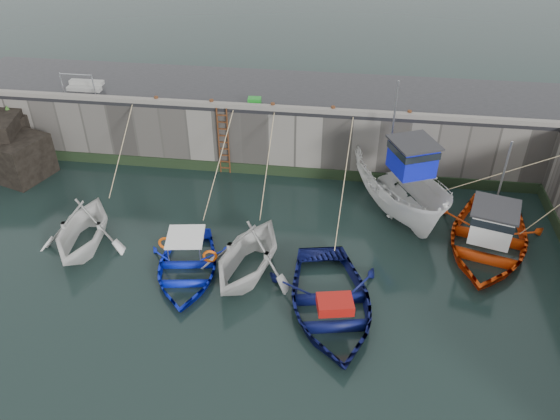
# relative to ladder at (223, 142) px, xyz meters

# --- Properties ---
(ground) EXTENTS (120.00, 120.00, 0.00)m
(ground) POSITION_rel_ladder_xyz_m (2.00, -9.91, -1.59)
(ground) COLOR black
(ground) RESTS_ON ground
(quay_back) EXTENTS (30.00, 5.00, 3.00)m
(quay_back) POSITION_rel_ladder_xyz_m (2.00, 2.59, -0.09)
(quay_back) COLOR slate
(quay_back) RESTS_ON ground
(road_back) EXTENTS (30.00, 5.00, 0.16)m
(road_back) POSITION_rel_ladder_xyz_m (2.00, 2.59, 1.49)
(road_back) COLOR black
(road_back) RESTS_ON quay_back
(kerb_back) EXTENTS (30.00, 0.30, 0.20)m
(kerb_back) POSITION_rel_ladder_xyz_m (2.00, 0.24, 1.67)
(kerb_back) COLOR slate
(kerb_back) RESTS_ON road_back
(algae_back) EXTENTS (30.00, 0.08, 0.50)m
(algae_back) POSITION_rel_ladder_xyz_m (2.00, 0.05, -1.34)
(algae_back) COLOR black
(algae_back) RESTS_ON ground
(ladder) EXTENTS (0.51, 0.08, 3.20)m
(ladder) POSITION_rel_ladder_xyz_m (0.00, 0.00, 0.00)
(ladder) COLOR #3F1E0F
(ladder) RESTS_ON ground
(boat_near_white) EXTENTS (4.00, 4.51, 2.18)m
(boat_near_white) POSITION_rel_ladder_xyz_m (-4.13, -6.04, -1.59)
(boat_near_white) COLOR silver
(boat_near_white) RESTS_ON ground
(boat_near_white_rope) EXTENTS (0.04, 4.46, 3.10)m
(boat_near_white_rope) POSITION_rel_ladder_xyz_m (-4.13, -1.73, -1.59)
(boat_near_white_rope) COLOR tan
(boat_near_white_rope) RESTS_ON ground
(boat_near_blue) EXTENTS (3.88, 4.95, 0.93)m
(boat_near_blue) POSITION_rel_ladder_xyz_m (0.14, -7.05, -1.59)
(boat_near_blue) COLOR #0D20CD
(boat_near_blue) RESTS_ON ground
(boat_near_blue_rope) EXTENTS (0.04, 5.32, 3.10)m
(boat_near_blue_rope) POSITION_rel_ladder_xyz_m (0.14, -2.23, -1.59)
(boat_near_blue_rope) COLOR tan
(boat_near_blue_rope) RESTS_ON ground
(boat_near_blacktrim) EXTENTS (4.66, 5.10, 2.29)m
(boat_near_blacktrim) POSITION_rel_ladder_xyz_m (2.34, -6.75, -1.59)
(boat_near_blacktrim) COLOR silver
(boat_near_blacktrim) RESTS_ON ground
(boat_near_blacktrim_rope) EXTENTS (0.04, 5.06, 3.10)m
(boat_near_blacktrim_rope) POSITION_rel_ladder_xyz_m (2.34, -2.08, -1.59)
(boat_near_blacktrim_rope) COLOR tan
(boat_near_blacktrim_rope) RESTS_ON ground
(boat_near_navy) EXTENTS (5.04, 6.29, 1.16)m
(boat_near_navy) POSITION_rel_ladder_xyz_m (5.34, -8.25, -1.59)
(boat_near_navy) COLOR #0B1045
(boat_near_navy) RESTS_ON ground
(boat_near_navy_rope) EXTENTS (0.04, 6.39, 3.10)m
(boat_near_navy_rope) POSITION_rel_ladder_xyz_m (5.34, -2.83, -1.59)
(boat_near_navy_rope) COLOR tan
(boat_near_navy_rope) RESTS_ON ground
(boat_far_white) EXTENTS (4.85, 6.91, 5.50)m
(boat_far_white) POSITION_rel_ladder_xyz_m (7.79, -1.97, -0.54)
(boat_far_white) COLOR silver
(boat_far_white) RESTS_ON ground
(boat_far_orange) EXTENTS (5.77, 6.98, 4.25)m
(boat_far_orange) POSITION_rel_ladder_xyz_m (11.02, -4.13, -1.19)
(boat_far_orange) COLOR red
(boat_far_orange) RESTS_ON ground
(fish_crate) EXTENTS (0.59, 0.44, 0.32)m
(fish_crate) POSITION_rel_ladder_xyz_m (1.34, 0.69, 1.73)
(fish_crate) COLOR #167D1D
(fish_crate) RESTS_ON road_back
(railing) EXTENTS (1.60, 1.05, 1.00)m
(railing) POSITION_rel_ladder_xyz_m (-6.75, 1.33, 1.77)
(railing) COLOR #A5A8AD
(railing) RESTS_ON road_back
(bollard_a) EXTENTS (0.18, 0.18, 0.28)m
(bollard_a) POSITION_rel_ladder_xyz_m (-3.00, 0.34, 1.71)
(bollard_a) COLOR #3F1E0F
(bollard_a) RESTS_ON road_back
(bollard_b) EXTENTS (0.18, 0.18, 0.28)m
(bollard_b) POSITION_rel_ladder_xyz_m (-0.50, 0.34, 1.71)
(bollard_b) COLOR #3F1E0F
(bollard_b) RESTS_ON road_back
(bollard_c) EXTENTS (0.18, 0.18, 0.28)m
(bollard_c) POSITION_rel_ladder_xyz_m (2.20, 0.34, 1.71)
(bollard_c) COLOR #3F1E0F
(bollard_c) RESTS_ON road_back
(bollard_d) EXTENTS (0.18, 0.18, 0.28)m
(bollard_d) POSITION_rel_ladder_xyz_m (4.80, 0.34, 1.71)
(bollard_d) COLOR #3F1E0F
(bollard_d) RESTS_ON road_back
(bollard_e) EXTENTS (0.18, 0.18, 0.28)m
(bollard_e) POSITION_rel_ladder_xyz_m (8.00, 0.34, 1.71)
(bollard_e) COLOR #3F1E0F
(bollard_e) RESTS_ON road_back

